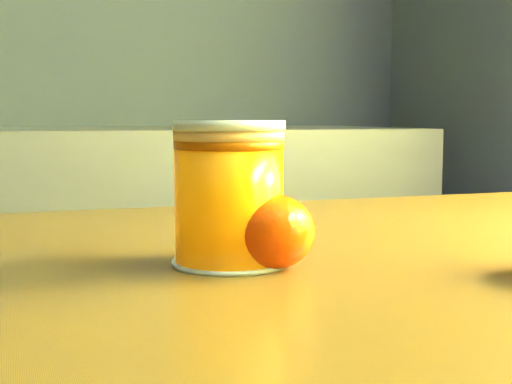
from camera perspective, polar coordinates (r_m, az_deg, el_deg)
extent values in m
cube|color=brown|center=(0.54, 12.77, -7.79)|extent=(1.14, 0.83, 0.04)
cylinder|color=orange|center=(0.51, -2.18, -0.87)|extent=(0.08, 0.08, 0.09)
cylinder|color=#FFBB68|center=(0.51, -2.20, 4.55)|extent=(0.08, 0.08, 0.01)
cylinder|color=silver|center=(0.51, -2.20, 5.24)|extent=(0.08, 0.08, 0.01)
ellipsoid|color=#FF4605|center=(0.50, 1.37, -3.18)|extent=(0.07, 0.07, 0.05)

